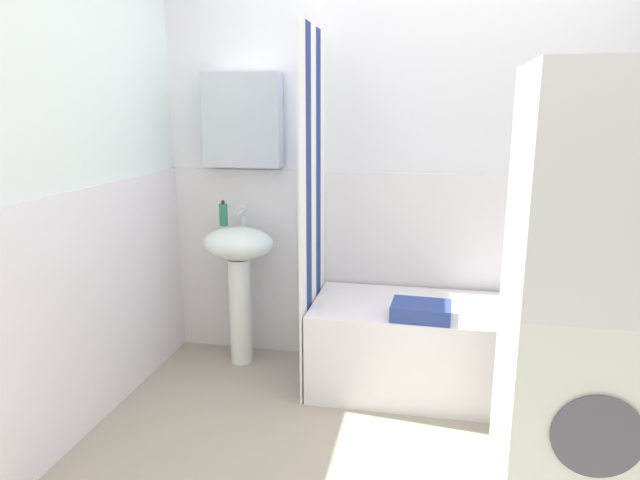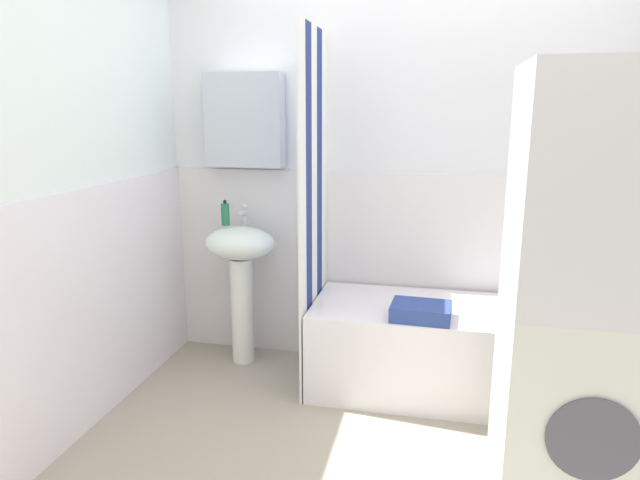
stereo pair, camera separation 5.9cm
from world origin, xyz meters
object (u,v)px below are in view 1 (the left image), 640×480
at_px(lotion_bottle, 551,285).
at_px(body_wash_bottle, 568,285).
at_px(bathtub, 448,349).
at_px(towel_folded, 421,311).
at_px(sink, 239,265).
at_px(washer_dryer_stack, 588,301).
at_px(soap_dispenser, 223,214).

bearing_deg(lotion_bottle, body_wash_bottle, 13.30).
relative_size(bathtub, towel_folded, 4.99).
relative_size(body_wash_bottle, lotion_bottle, 0.97).
height_order(bathtub, towel_folded, towel_folded).
relative_size(sink, bathtub, 0.57).
distance_m(lotion_bottle, towel_folded, 0.85).
bearing_deg(bathtub, sink, 173.91).
bearing_deg(body_wash_bottle, sink, -176.27).
relative_size(sink, body_wash_bottle, 4.75).
relative_size(sink, towel_folded, 2.85).
bearing_deg(sink, lotion_bottle, 3.22).
height_order(lotion_bottle, washer_dryer_stack, washer_dryer_stack).
height_order(body_wash_bottle, lotion_bottle, lotion_bottle).
bearing_deg(washer_dryer_stack, towel_folded, 132.70).
distance_m(bathtub, towel_folded, 0.39).
height_order(lotion_bottle, towel_folded, lotion_bottle).
bearing_deg(sink, body_wash_bottle, 3.73).
distance_m(bathtub, lotion_bottle, 0.70).
distance_m(soap_dispenser, body_wash_bottle, 2.07).
relative_size(soap_dispenser, body_wash_bottle, 0.86).
xyz_separation_m(soap_dispenser, body_wash_bottle, (2.04, 0.09, -0.36)).
distance_m(body_wash_bottle, towel_folded, 0.94).
distance_m(towel_folded, washer_dryer_stack, 0.97).
distance_m(soap_dispenser, bathtub, 1.55).
xyz_separation_m(sink, towel_folded, (1.11, -0.34, -0.10)).
xyz_separation_m(bathtub, lotion_bottle, (0.57, 0.24, 0.34)).
relative_size(lotion_bottle, washer_dryer_stack, 0.11).
height_order(soap_dispenser, towel_folded, soap_dispenser).
xyz_separation_m(bathtub, towel_folded, (-0.16, -0.20, 0.29)).
bearing_deg(washer_dryer_stack, sink, 149.81).
xyz_separation_m(soap_dispenser, towel_folded, (1.22, -0.37, -0.40)).
relative_size(body_wash_bottle, towel_folded, 0.60).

